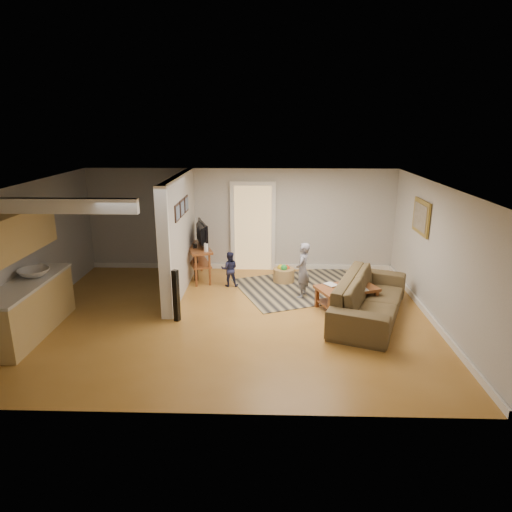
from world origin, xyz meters
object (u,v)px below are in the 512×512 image
Objects in this scene: coffee_table at (347,291)px; tv_console at (199,249)px; toy_basket at (284,274)px; speaker_left at (176,296)px; toddler at (230,286)px; sofa at (368,317)px; speaker_right at (196,262)px; child at (302,297)px.

tv_console is (-3.18, 1.70, 0.36)m from coffee_table.
tv_console is 2.06m from toy_basket.
speaker_left is 3.03m from toy_basket.
toddler is at bearing 89.30° from speaker_left.
sofa is 2.01× the size of tv_console.
tv_console is 1.66× the size of toddler.
toddler is at bearing -165.50° from toy_basket.
toy_basket is at bearing 128.26° from coffee_table.
speaker_right is 1.81× the size of toy_basket.
tv_console is 1.34× the size of speaker_left.
speaker_left reaches higher than toy_basket.
speaker_right reaches higher than sofa.
tv_console is 2.74× the size of toy_basket.
toy_basket is 1.03m from child.
speaker_right reaches higher than child.
toddler is (-2.43, 1.21, -0.35)m from coffee_table.
tv_console reaches higher than toy_basket.
tv_console is 1.51× the size of speaker_right.
toy_basket is 1.28m from toddler.
toy_basket reaches higher than sofa.
sofa is 4.18m from tv_console.
coffee_table is at bearing 150.40° from toddler.
tv_console is at bearing 151.87° from coffee_table.
child reaches higher than toddler.
sofa is at bearing 146.55° from toddler.
sofa is 2.49m from toy_basket.
tv_console is at bearing 80.34° from sofa.
speaker_right is 2.63m from child.
toy_basket reaches higher than toddler.
tv_console is 1.13× the size of child.
coffee_table reaches higher than sofa.
tv_console is 1.15m from toddler.
toddler reaches higher than sofa.
toddler is at bearing -92.37° from child.
tv_console reaches higher than child.
speaker_left reaches higher than coffee_table.
sofa is 1.56m from child.
toy_basket is at bearing 69.93° from speaker_left.
tv_console is at bearing -96.38° from child.
speaker_left is at bearing -42.77° from child.
child is (2.40, 1.27, -0.49)m from speaker_left.
speaker_left reaches higher than speaker_right.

